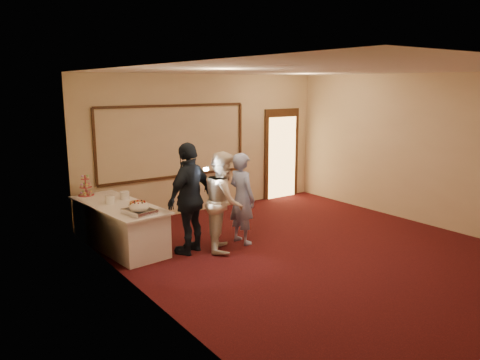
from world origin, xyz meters
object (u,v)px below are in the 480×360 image
(tart, at_px, (138,203))
(guest, at_px, (190,198))
(plate_stack_a, at_px, (110,200))
(woman, at_px, (224,201))
(pavlova_tray, at_px, (139,209))
(plate_stack_b, at_px, (125,195))
(buffet_table, at_px, (119,225))
(cupcake_stand, at_px, (86,187))
(man, at_px, (242,198))

(tart, bearing_deg, guest, -46.27)
(plate_stack_a, relative_size, woman, 0.10)
(pavlova_tray, relative_size, plate_stack_b, 3.34)
(tart, distance_m, woman, 1.46)
(buffet_table, bearing_deg, guest, -46.52)
(cupcake_stand, bearing_deg, man, -43.25)
(pavlova_tray, relative_size, cupcake_stand, 1.34)
(cupcake_stand, distance_m, tart, 1.32)
(tart, bearing_deg, plate_stack_a, 132.88)
(cupcake_stand, distance_m, guest, 2.20)
(pavlova_tray, xyz_separation_m, plate_stack_a, (-0.15, 0.90, -0.01))
(cupcake_stand, bearing_deg, woman, -51.45)
(pavlova_tray, height_order, plate_stack_b, pavlova_tray)
(plate_stack_b, bearing_deg, guest, -60.89)
(man, height_order, guest, guest)
(buffet_table, distance_m, tart, 0.55)
(plate_stack_a, bearing_deg, plate_stack_b, 24.20)
(buffet_table, bearing_deg, man, -28.91)
(man, bearing_deg, tart, 59.92)
(cupcake_stand, relative_size, guest, 0.22)
(cupcake_stand, bearing_deg, tart, -68.19)
(woman, bearing_deg, plate_stack_a, 83.79)
(pavlova_tray, relative_size, plate_stack_a, 3.30)
(buffet_table, relative_size, tart, 7.38)
(man, relative_size, guest, 0.87)
(plate_stack_a, height_order, guest, guest)
(buffet_table, relative_size, guest, 1.23)
(cupcake_stand, distance_m, plate_stack_b, 0.85)
(woman, bearing_deg, buffet_table, 84.41)
(pavlova_tray, bearing_deg, plate_stack_b, 80.43)
(man, bearing_deg, plate_stack_b, 47.21)
(man, distance_m, guest, 1.00)
(pavlova_tray, bearing_deg, woman, -13.96)
(buffet_table, height_order, pavlova_tray, pavlova_tray)
(buffet_table, bearing_deg, plate_stack_b, 48.37)
(plate_stack_b, relative_size, tart, 0.54)
(plate_stack_a, distance_m, plate_stack_b, 0.36)
(buffet_table, height_order, woman, woman)
(woman, bearing_deg, tart, 86.53)
(cupcake_stand, bearing_deg, pavlova_tray, -80.55)
(man, height_order, woman, woman)
(plate_stack_b, bearing_deg, cupcake_stand, 123.67)
(buffet_table, bearing_deg, pavlova_tray, -86.49)
(cupcake_stand, xyz_separation_m, woman, (1.66, -2.09, -0.07))
(cupcake_stand, xyz_separation_m, plate_stack_a, (0.14, -0.85, -0.08))
(tart, xyz_separation_m, man, (1.62, -0.77, 0.01))
(pavlova_tray, height_order, guest, guest)
(cupcake_stand, distance_m, man, 2.90)
(plate_stack_a, xyz_separation_m, tart, (0.35, -0.37, -0.04))
(pavlova_tray, bearing_deg, tart, 69.50)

